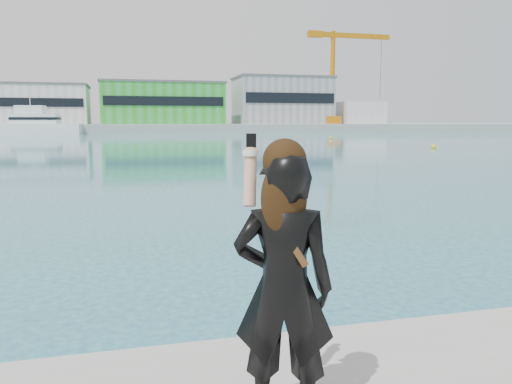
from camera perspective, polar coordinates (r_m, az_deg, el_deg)
The scene contains 11 objects.
far_quay at distance 133.19m, azimuth -14.09°, elevation 7.12°, with size 320.00×40.00×2.00m, color #9E9E99.
warehouse_white at distance 132.88m, azimuth -23.82°, elevation 9.17°, with size 24.48×15.35×9.50m.
warehouse_green at distance 131.54m, azimuth -10.64°, elevation 9.95°, with size 30.60×16.36×10.50m.
warehouse_grey_right at distance 137.52m, azimuth 2.99°, elevation 10.40°, with size 25.50×15.35×12.50m.
ancillary_shed at distance 143.74m, azimuth 11.73°, elevation 8.85°, with size 12.00×10.00×6.00m, color silver.
dock_crane at distance 136.96m, azimuth 9.21°, elevation 13.17°, with size 23.00×4.00×24.00m.
flagpole_right at distance 126.36m, azimuth -3.93°, elevation 9.82°, with size 1.28×0.16×8.00m.
motor_yacht at distance 115.26m, azimuth -23.64°, elevation 7.17°, with size 17.31×7.24×7.84m.
buoy_near at distance 77.72m, azimuth 8.53°, elevation 6.01°, with size 0.50×0.50×0.50m, color yellow.
buoy_extra at distance 53.84m, azimuth 19.65°, elevation 4.73°, with size 0.50×0.50×0.50m, color yellow.
woman at distance 3.19m, azimuth 3.16°, elevation -10.07°, with size 0.74×0.60×1.85m.
Camera 1 is at (-1.00, -3.17, 2.73)m, focal length 35.00 mm.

